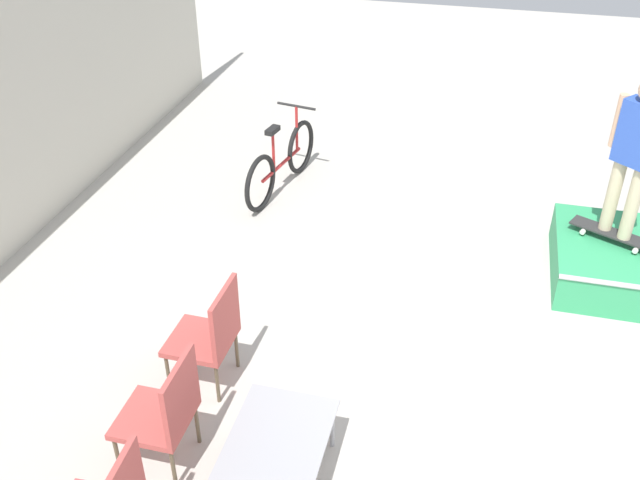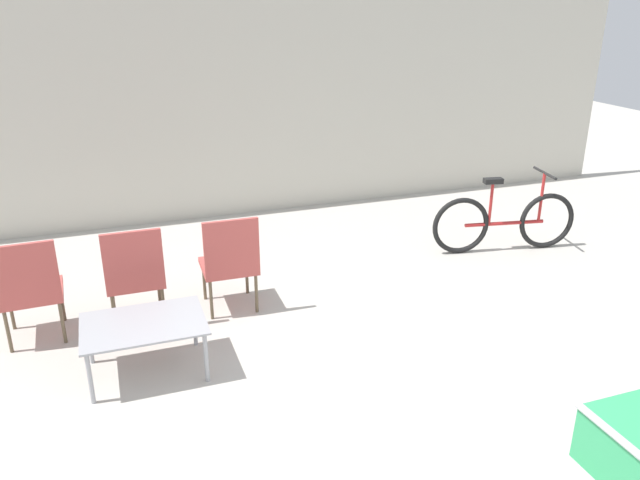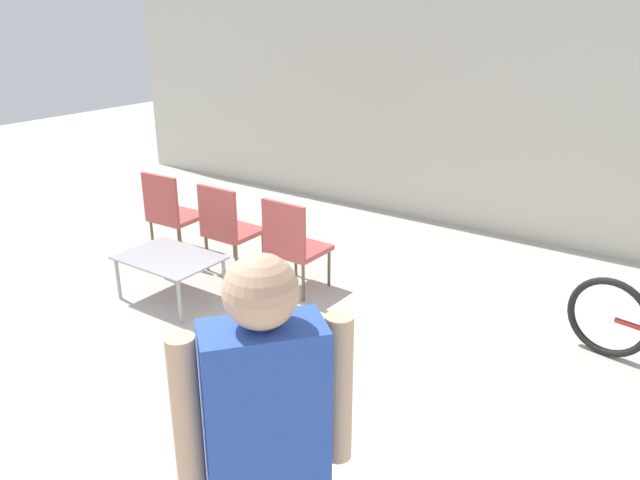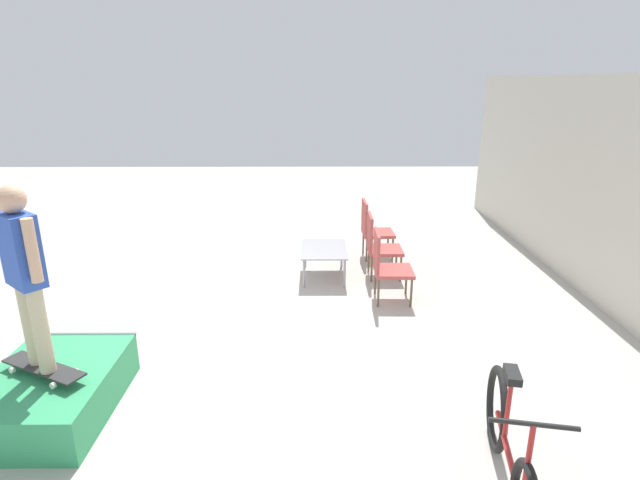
{
  "view_description": "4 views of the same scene",
  "coord_description": "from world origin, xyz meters",
  "px_view_note": "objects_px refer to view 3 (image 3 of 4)",
  "views": [
    {
      "loc": [
        -4.88,
        0.31,
        4.36
      ],
      "look_at": [
        -0.04,
        1.53,
        1.13
      ],
      "focal_mm": 40.0,
      "sensor_mm": 36.0,
      "label": 1
    },
    {
      "loc": [
        -1.75,
        -3.18,
        2.91
      ],
      "look_at": [
        -0.17,
        1.28,
        1.04
      ],
      "focal_mm": 35.0,
      "sensor_mm": 36.0,
      "label": 2
    },
    {
      "loc": [
        2.82,
        -2.32,
        2.81
      ],
      "look_at": [
        0.13,
        1.53,
        1.0
      ],
      "focal_mm": 35.0,
      "sensor_mm": 36.0,
      "label": 3
    },
    {
      "loc": [
        5.62,
        1.33,
        2.92
      ],
      "look_at": [
        0.07,
        1.37,
        1.14
      ],
      "focal_mm": 28.0,
      "sensor_mm": 36.0,
      "label": 4
    }
  ],
  "objects_px": {
    "patio_chair_left": "(171,210)",
    "coffee_table": "(169,261)",
    "patio_chair_center": "(227,225)",
    "patio_chair_right": "(293,242)",
    "person_skater": "(267,449)"
  },
  "relations": [
    {
      "from": "patio_chair_left",
      "to": "coffee_table",
      "type": "bearing_deg",
      "value": 134.32
    },
    {
      "from": "patio_chair_center",
      "to": "patio_chair_left",
      "type": "bearing_deg",
      "value": 0.14
    },
    {
      "from": "patio_chair_left",
      "to": "patio_chair_center",
      "type": "bearing_deg",
      "value": 177.77
    },
    {
      "from": "patio_chair_left",
      "to": "patio_chair_right",
      "type": "bearing_deg",
      "value": 177.77
    },
    {
      "from": "person_skater",
      "to": "patio_chair_left",
      "type": "relative_size",
      "value": 1.64
    },
    {
      "from": "coffee_table",
      "to": "patio_chair_right",
      "type": "bearing_deg",
      "value": 43.39
    },
    {
      "from": "patio_chair_center",
      "to": "patio_chair_right",
      "type": "height_order",
      "value": "same"
    },
    {
      "from": "coffee_table",
      "to": "patio_chair_center",
      "type": "height_order",
      "value": "patio_chair_center"
    },
    {
      "from": "person_skater",
      "to": "coffee_table",
      "type": "xyz_separation_m",
      "value": [
        -3.37,
        2.53,
        -1.04
      ]
    },
    {
      "from": "person_skater",
      "to": "patio_chair_center",
      "type": "distance_m",
      "value": 4.85
    },
    {
      "from": "patio_chair_left",
      "to": "patio_chair_right",
      "type": "xyz_separation_m",
      "value": [
        1.77,
        -0.0,
        0.0
      ]
    },
    {
      "from": "patio_chair_left",
      "to": "patio_chair_center",
      "type": "distance_m",
      "value": 0.88
    },
    {
      "from": "patio_chair_right",
      "to": "coffee_table",
      "type": "bearing_deg",
      "value": 44.53
    },
    {
      "from": "patio_chair_center",
      "to": "patio_chair_right",
      "type": "bearing_deg",
      "value": -179.86
    },
    {
      "from": "patio_chair_center",
      "to": "patio_chair_right",
      "type": "relative_size",
      "value": 1.0
    }
  ]
}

